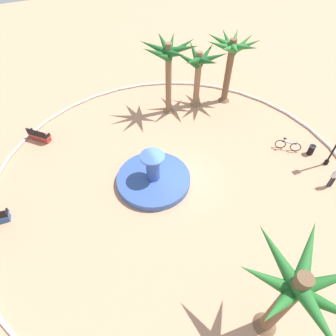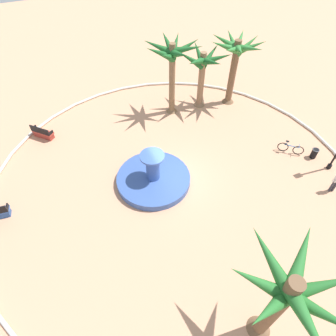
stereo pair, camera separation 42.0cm
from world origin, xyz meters
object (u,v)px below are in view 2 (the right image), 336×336
at_px(fountain, 153,178).
at_px(bench_west, 43,133).
at_px(bicycle_red_frame, 290,148).
at_px(palm_tree_near_fountain, 172,58).
at_px(trash_bin, 314,153).
at_px(palm_tree_by_curb, 236,54).
at_px(palm_tree_mid_plaza, 286,297).
at_px(palm_tree_far_side, 203,66).

relative_size(fountain, bench_west, 3.03).
height_order(bench_west, bicycle_red_frame, bench_west).
xyz_separation_m(palm_tree_near_fountain, trash_bin, (-8.59, -6.63, -4.01)).
xyz_separation_m(fountain, palm_tree_by_curb, (5.72, -8.87, 3.74)).
bearing_deg(palm_tree_mid_plaza, bench_west, 22.61).
height_order(fountain, bicycle_red_frame, fountain).
xyz_separation_m(fountain, bicycle_red_frame, (-1.23, -9.52, 0.06)).
height_order(palm_tree_mid_plaza, bicycle_red_frame, palm_tree_mid_plaza).
height_order(bench_west, trash_bin, bench_west).
height_order(palm_tree_by_curb, palm_tree_far_side, palm_tree_by_curb).
distance_m(fountain, palm_tree_far_side, 9.48).
relative_size(fountain, palm_tree_far_side, 0.97).
xyz_separation_m(trash_bin, bicycle_red_frame, (1.01, 1.14, -0.00)).
xyz_separation_m(palm_tree_far_side, bicycle_red_frame, (-7.44, -3.05, -3.01)).
distance_m(bench_west, bicycle_red_frame, 17.39).
relative_size(fountain, palm_tree_mid_plaza, 0.85).
xyz_separation_m(palm_tree_near_fountain, palm_tree_far_side, (-0.14, -2.43, -1.00)).
height_order(palm_tree_mid_plaza, trash_bin, palm_tree_mid_plaza).
relative_size(palm_tree_near_fountain, palm_tree_far_side, 1.22).
distance_m(palm_tree_mid_plaza, palm_tree_far_side, 16.57).
bearing_deg(palm_tree_near_fountain, palm_tree_far_side, -93.31).
xyz_separation_m(palm_tree_mid_plaza, trash_bin, (7.23, -9.53, -3.48)).
xyz_separation_m(palm_tree_mid_plaza, bicycle_red_frame, (8.24, -8.39, -3.48)).
bearing_deg(bench_west, palm_tree_far_side, -94.06).
bearing_deg(fountain, bench_west, 39.17).
height_order(fountain, palm_tree_mid_plaza, palm_tree_mid_plaza).
distance_m(palm_tree_by_curb, palm_tree_mid_plaza, 17.05).
height_order(fountain, palm_tree_near_fountain, palm_tree_near_fountain).
bearing_deg(fountain, palm_tree_mid_plaza, -173.23).
bearing_deg(palm_tree_far_side, palm_tree_by_curb, -101.45).
distance_m(palm_tree_mid_plaza, bicycle_red_frame, 12.27).
bearing_deg(fountain, trash_bin, -101.84).
relative_size(palm_tree_mid_plaza, bench_west, 3.56).
height_order(palm_tree_by_curb, trash_bin, palm_tree_by_curb).
relative_size(palm_tree_near_fountain, palm_tree_by_curb, 1.06).
xyz_separation_m(palm_tree_by_curb, palm_tree_mid_plaza, (-15.19, 7.74, -0.20)).
bearing_deg(fountain, bicycle_red_frame, -97.34).
height_order(fountain, bench_west, fountain).
xyz_separation_m(fountain, trash_bin, (-2.23, -10.66, 0.06)).
distance_m(palm_tree_near_fountain, bench_west, 10.63).
xyz_separation_m(palm_tree_by_curb, trash_bin, (-7.96, -1.79, -3.68)).
relative_size(palm_tree_by_curb, palm_tree_mid_plaza, 1.00).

